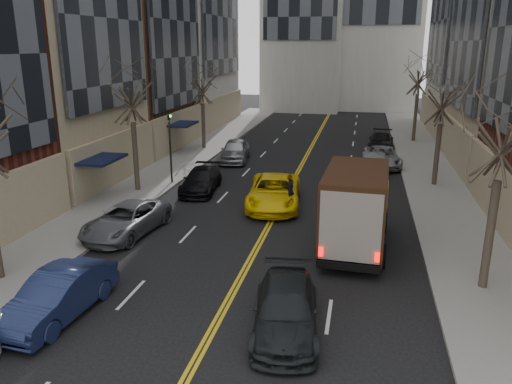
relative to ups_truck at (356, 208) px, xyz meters
The scene contains 19 objects.
sidewalk_left 18.57m from the ups_truck, 135.27° to the left, with size 4.00×66.00×0.15m, color slate.
sidewalk_right 14.00m from the ups_truck, 69.48° to the left, with size 4.00×66.00×0.15m, color slate.
tree_lf_mid 15.04m from the ups_truck, 155.08° to the left, with size 3.20×3.20×8.91m.
tree_lf_far 23.37m from the ups_truck, 124.23° to the left, with size 3.20×3.20×8.12m.
tree_rt_near 7.22m from the ups_truck, 32.66° to the right, with size 3.20×3.20×8.71m.
tree_rt_mid 12.72m from the ups_truck, 67.02° to the left, with size 3.20×3.20×8.32m.
tree_rt_far 26.88m from the ups_truck, 79.82° to the left, with size 3.20×3.20×9.11m.
traffic_signal 14.07m from the ups_truck, 145.23° to the left, with size 0.29×0.26×4.70m.
ups_truck is the anchor object (origin of this frame).
observer_sedan 7.42m from the ups_truck, 105.03° to the right, with size 2.56×5.07×1.41m.
taxi 6.76m from the ups_truck, 131.49° to the left, with size 2.73×5.92×1.65m, color yellow.
pedestrian 5.01m from the ups_truck, 132.31° to the left, with size 0.67×0.44×1.84m, color black.
parked_lf_b 12.16m from the ups_truck, 139.65° to the right, with size 1.62×4.64×1.53m, color #131C3D.
parked_lf_c 10.51m from the ups_truck, behind, with size 2.36×5.12×1.42m, color #515459.
parked_lf_d 11.59m from the ups_truck, 143.14° to the left, with size 1.93×4.74×1.38m, color black.
parked_lf_e 17.80m from the ups_truck, 121.30° to the left, with size 1.95×4.84×1.65m, color #9B9DA2.
parked_rt_a 13.47m from the ups_truck, 85.86° to the left, with size 1.46×4.19×1.38m, color #4C5054.
parked_rt_b 15.98m from the ups_truck, 84.11° to the left, with size 2.30×4.99×1.39m, color #93969A.
parked_rt_c 22.34m from the ups_truck, 85.67° to the left, with size 1.96×4.82×1.40m, color black.
Camera 1 is at (4.19, -6.68, 8.58)m, focal length 35.00 mm.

